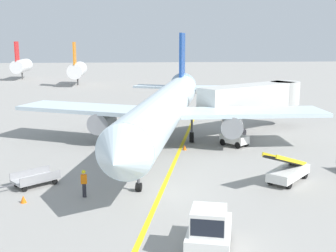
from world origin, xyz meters
The scene contains 15 objects.
ground_plane centered at (0.00, 0.00, 0.00)m, with size 300.00×300.00×0.00m, color gray.
taxi_line_yellow centered at (1.66, 5.00, 0.00)m, with size 0.30×80.00×0.01m, color yellow.
airliner centered at (1.78, 11.87, 3.42)m, with size 27.96×35.02×10.10m.
jet_bridge centered at (11.90, 17.78, 3.54)m, with size 12.20×8.93×4.85m.
pushback_tug centered at (2.08, -7.96, 0.99)m, with size 2.77×3.97×2.20m.
baggage_tug_near_wing centered at (7.78, 11.29, 0.93)m, with size 2.52×2.68×2.10m.
belt_loader_forward_hold centered at (9.08, 1.09, 0.78)m, with size 4.36×4.47×2.59m.
baggage_cart_empty_trailing centered at (-7.63, 1.79, 0.47)m, with size 3.46×2.95×0.94m.
ground_crew_marshaller centered at (-4.24, -0.57, 0.91)m, with size 0.36×0.24×1.70m.
safety_cone_nose_left centered at (3.26, 10.10, 0.22)m, with size 0.36×0.36×0.44m, color orange.
safety_cone_nose_right centered at (-7.71, -1.22, 0.22)m, with size 0.36×0.36×0.44m, color orange.
safety_cone_wingtip_left centered at (-3.55, 10.39, 0.22)m, with size 0.36×0.36×0.44m, color orange.
safety_cone_wingtip_right centered at (-3.06, 16.97, 0.22)m, with size 0.36×0.36×0.44m, color orange.
distant_aircraft_mid_left centered at (-26.70, 79.13, 3.22)m, with size 3.00×10.10×8.80m.
distant_aircraft_mid_right centered at (-12.07, 64.53, 3.22)m, with size 3.00×10.10×8.80m.
Camera 1 is at (-1.37, -25.85, 9.47)m, focal length 46.25 mm.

